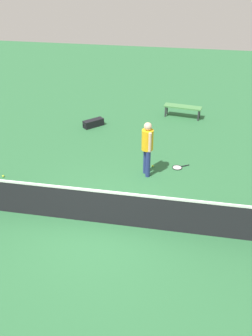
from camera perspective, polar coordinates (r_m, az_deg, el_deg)
The scene contains 10 objects.
ground_plane at distance 9.59m, azimuth -3.75°, elevation -8.19°, with size 40.00×40.00×0.00m, color #2D6B3D.
court_net at distance 9.29m, azimuth -3.85°, elevation -5.76°, with size 10.09×0.09×1.07m.
player_near_side at distance 11.04m, azimuth 3.22°, elevation 3.53°, with size 0.46×0.50×1.70m.
tennis_racket_near_player at distance 11.96m, azimuth 7.82°, elevation 0.10°, with size 0.58×0.46×0.03m.
tennis_ball_near_player at distance 9.91m, azimuth 11.34°, elevation -7.13°, with size 0.07×0.07×0.07m, color #C6E033.
tennis_ball_by_net at distance 11.92m, azimuth 4.02°, elevation 0.31°, with size 0.07×0.07×0.07m, color #C6E033.
tennis_ball_midcourt at distance 10.83m, azimuth -9.12°, elevation -3.37°, with size 0.07×0.07×0.07m, color #C6E033.
tennis_ball_baseline at distance 11.94m, azimuth -17.98°, elevation -1.17°, with size 0.07×0.07×0.07m, color #C6E033.
courtside_bench at distance 15.59m, azimuth 8.54°, elevation 8.97°, with size 1.54×0.61×0.48m.
equipment_bag at distance 14.71m, azimuth -5.04°, elevation 6.71°, with size 0.75×0.77×0.28m.
Camera 1 is at (-2.01, 7.28, 5.91)m, focal length 40.55 mm.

